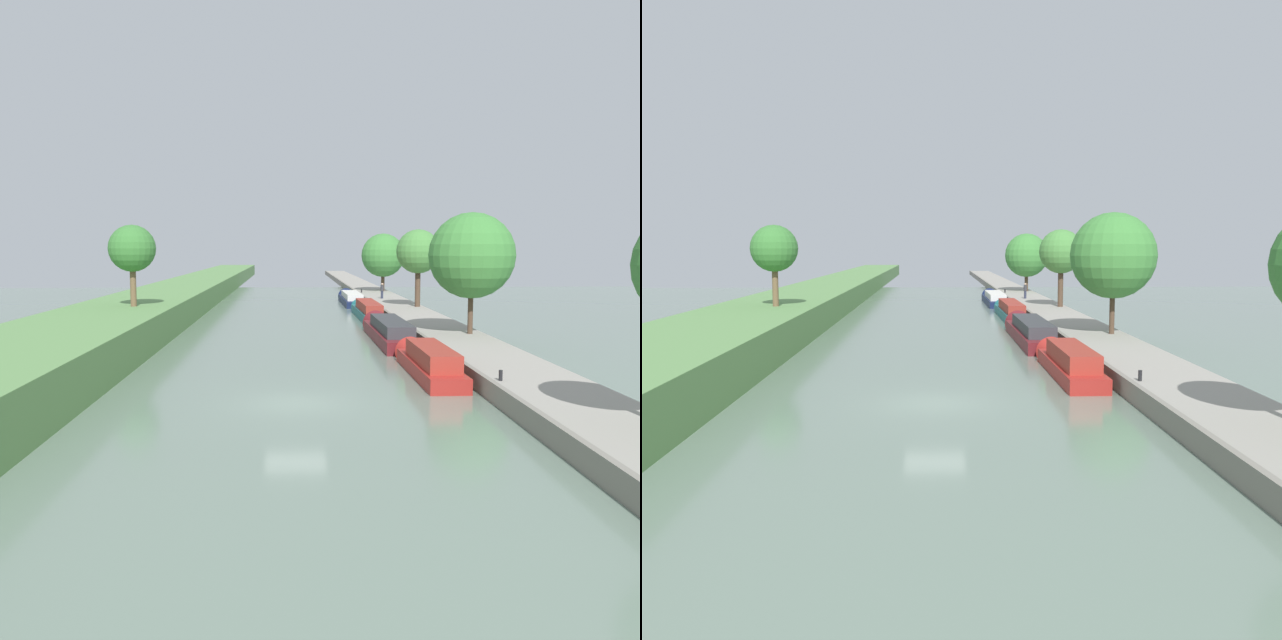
{
  "view_description": "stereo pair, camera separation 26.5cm",
  "coord_description": "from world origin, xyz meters",
  "views": [
    {
      "loc": [
        -0.22,
        -27.13,
        6.35
      ],
      "look_at": [
        2.0,
        22.37,
        1.0
      ],
      "focal_mm": 38.15,
      "sensor_mm": 36.0,
      "label": 1
    },
    {
      "loc": [
        0.05,
        -27.14,
        6.35
      ],
      "look_at": [
        2.0,
        22.37,
        1.0
      ],
      "focal_mm": 38.15,
      "sensor_mm": 36.0,
      "label": 2
    }
  ],
  "objects": [
    {
      "name": "right_towpath",
      "position": [
        10.3,
        0.0,
        0.4
      ],
      "size": [
        4.1,
        260.0,
        0.8
      ],
      "color": "gray",
      "rests_on": "ground_plane"
    },
    {
      "name": "tree_rightbank_midfar",
      "position": [
        11.68,
        35.41,
        5.88
      ],
      "size": [
        4.07,
        4.07,
        7.16
      ],
      "color": "#4C3828",
      "rests_on": "right_towpath"
    },
    {
      "name": "tree_leftbank_downstream",
      "position": [
        -11.12,
        20.74,
        6.2
      ],
      "size": [
        3.26,
        3.26,
        5.67
      ],
      "color": "brown",
      "rests_on": "left_grassy_bank"
    },
    {
      "name": "mooring_bollard_far",
      "position": [
        8.54,
        55.14,
        1.03
      ],
      "size": [
        0.16,
        0.16,
        0.45
      ],
      "color": "black",
      "rests_on": "right_towpath"
    },
    {
      "name": "tree_rightbank_far",
      "position": [
        11.47,
        57.61,
        5.28
      ],
      "size": [
        5.41,
        5.41,
        7.2
      ],
      "color": "#4C3828",
      "rests_on": "right_towpath"
    },
    {
      "name": "ground_plane",
      "position": [
        0.0,
        0.0,
        0.0
      ],
      "size": [
        160.0,
        160.0,
        0.0
      ],
      "primitive_type": "plane",
      "color": "slate"
    },
    {
      "name": "narrowboat_maroon",
      "position": [
        6.5,
        18.69,
        0.63
      ],
      "size": [
        2.14,
        13.69,
        2.16
      ],
      "color": "maroon",
      "rests_on": "ground_plane"
    },
    {
      "name": "narrowboat_red",
      "position": [
        6.68,
        6.17,
        0.62
      ],
      "size": [
        1.83,
        10.12,
        2.07
      ],
      "color": "maroon",
      "rests_on": "ground_plane"
    },
    {
      "name": "stone_quay",
      "position": [
        8.12,
        0.0,
        0.43
      ],
      "size": [
        0.25,
        260.0,
        0.85
      ],
      "color": "gray",
      "rests_on": "ground_plane"
    },
    {
      "name": "narrowboat_navy",
      "position": [
        6.68,
        48.98,
        0.54
      ],
      "size": [
        2.06,
        13.34,
        1.96
      ],
      "color": "#141E42",
      "rests_on": "ground_plane"
    },
    {
      "name": "narrowboat_teal",
      "position": [
        6.77,
        33.48,
        0.63
      ],
      "size": [
        1.8,
        13.42,
        2.02
      ],
      "color": "#195B60",
      "rests_on": "ground_plane"
    },
    {
      "name": "mooring_bollard_near",
      "position": [
        8.54,
        0.33,
        1.03
      ],
      "size": [
        0.16,
        0.16,
        0.45
      ],
      "color": "black",
      "rests_on": "right_towpath"
    },
    {
      "name": "tree_rightbank_midnear",
      "position": [
        11.34,
        15.62,
        5.79
      ],
      "size": [
        5.47,
        5.47,
        7.73
      ],
      "color": "#4C3828",
      "rests_on": "right_towpath"
    },
    {
      "name": "person_walking",
      "position": [
        9.74,
        45.56,
        1.67
      ],
      "size": [
        0.34,
        0.34,
        1.66
      ],
      "color": "#282D42",
      "rests_on": "right_towpath"
    }
  ]
}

